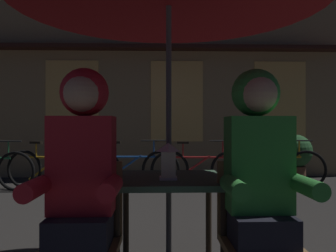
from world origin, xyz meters
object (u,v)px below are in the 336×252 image
Objects in this scene: lantern at (168,160)px; bicycle_third at (131,168)px; person_left_hooded at (82,169)px; potted_plant at (295,155)px; person_right_hooded at (259,168)px; bicycle_second at (51,169)px; cafe_table at (169,192)px; chair_right at (256,231)px; chair_left at (84,233)px; bicycle_fifth at (275,168)px; bicycle_fourth at (200,169)px.

lantern reaches higher than bicycle_third.
lantern is 0.14× the size of bicycle_third.
person_left_hooded is 5.33m from potted_plant.
person_right_hooded is 0.85× the size of bicycle_second.
bicycle_second is at bearing 108.77° from person_left_hooded.
bicycle_second is (-1.88, 3.68, -0.29)m from cafe_table.
chair_right is at bearing -28.98° from lantern.
person_left_hooded reaches higher than chair_left.
potted_plant reaches higher than chair_left.
potted_plant reaches higher than bicycle_third.
lantern is 0.14× the size of bicycle_fifth.
cafe_table is 0.45× the size of bicycle_second.
bicycle_fifth is at bearing 62.66° from lantern.
bicycle_fifth is at bearing -148.38° from potted_plant.
lantern reaches higher than potted_plant.
person_right_hooded is at bearing -90.00° from chair_right.
bicycle_third is 3.00m from potted_plant.
bicycle_second is (-1.40, 4.05, -0.14)m from chair_left.
bicycle_fifth is at bearing 59.44° from person_left_hooded.
chair_right is 4.23m from bicycle_third.
person_left_hooded is at bearing -90.00° from chair_left.
chair_left is at bearing 90.00° from person_left_hooded.
bicycle_third is at bearing -179.98° from bicycle_fifth.
bicycle_fourth is (0.64, 3.71, -0.51)m from lantern.
bicycle_fifth is (1.34, 0.12, 0.00)m from bicycle_fourth.
bicycle_fourth is at bearing 80.01° from cafe_table.
person_left_hooded is (-0.47, -0.33, -0.01)m from lantern.
person_right_hooded is 1.52× the size of potted_plant.
cafe_table is 3.79m from bicycle_third.
chair_left reaches higher than bicycle_second.
bicycle_fifth is (1.98, 3.84, -0.51)m from lantern.
lantern is at bearing 29.62° from chair_left.
bicycle_third is (-1.01, 4.16, -0.50)m from person_right_hooded.
cafe_table is 0.85× the size of chair_left.
chair_right is at bearing -92.25° from bicycle_fourth.
bicycle_fourth is (0.64, 3.61, -0.29)m from cafe_table.
person_right_hooded is at bearing -76.36° from bicycle_third.
chair_right is (0.48, -0.37, -0.15)m from cafe_table.
bicycle_fifth is (2.46, 4.16, -0.50)m from person_left_hooded.
bicycle_fifth is at bearing 69.96° from chair_right.
bicycle_fourth is at bearing -167.20° from potted_plant.
bicycle_fifth is (3.85, 0.06, 0.00)m from bicycle_second.
bicycle_second is 3.85m from bicycle_fifth.
person_left_hooded is at bearing -176.61° from chair_right.
bicycle_third is at bearing 174.01° from bicycle_fourth.
cafe_table is 4.71m from potted_plant.
bicycle_third is at bearing 2.42° from bicycle_second.
bicycle_fourth is (2.51, -0.07, 0.00)m from bicycle_second.
bicycle_fourth is (1.17, -0.12, 0.00)m from bicycle_third.
bicycle_fourth is (0.16, 4.04, -0.50)m from person_right_hooded.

